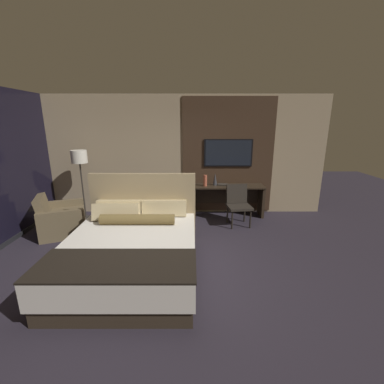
{
  "coord_description": "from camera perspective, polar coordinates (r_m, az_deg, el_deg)",
  "views": [
    {
      "loc": [
        0.43,
        -3.55,
        2.19
      ],
      "look_at": [
        0.41,
        1.08,
        0.92
      ],
      "focal_mm": 24.0,
      "sensor_mm": 36.0,
      "label": 1
    }
  ],
  "objects": [
    {
      "name": "floor_lamp",
      "position": [
        6.21,
        -23.46,
        6.11
      ],
      "size": [
        0.34,
        0.34,
        1.59
      ],
      "color": "#282623",
      "rests_on": "ground_plane"
    },
    {
      "name": "vase_short",
      "position": [
        6.04,
        5.36,
        2.89
      ],
      "size": [
        0.11,
        0.11,
        0.29
      ],
      "color": "#333338",
      "rests_on": "desk"
    },
    {
      "name": "vase_tall",
      "position": [
        5.94,
        3.17,
        2.56
      ],
      "size": [
        0.08,
        0.08,
        0.26
      ],
      "color": "#B2563D",
      "rests_on": "desk"
    },
    {
      "name": "desk_chair",
      "position": [
        5.67,
        10.39,
        -2.1
      ],
      "size": [
        0.55,
        0.55,
        0.87
      ],
      "rotation": [
        0.0,
        0.0,
        0.13
      ],
      "color": "#28231E",
      "rests_on": "ground_plane"
    },
    {
      "name": "book",
      "position": [
        6.07,
        7.05,
        1.63
      ],
      "size": [
        0.25,
        0.2,
        0.03
      ],
      "color": "#332D28",
      "rests_on": "desk"
    },
    {
      "name": "armchair_by_window",
      "position": [
        5.82,
        -26.82,
        -5.57
      ],
      "size": [
        1.06,
        1.08,
        0.81
      ],
      "rotation": [
        0.0,
        0.0,
        1.95
      ],
      "color": "brown",
      "rests_on": "ground_plane"
    },
    {
      "name": "ground_plane",
      "position": [
        4.19,
        -5.87,
        -16.24
      ],
      "size": [
        16.0,
        16.0,
        0.0
      ],
      "primitive_type": "plane",
      "color": "#28232D"
    },
    {
      "name": "wall_back_tv_panel",
      "position": [
        6.2,
        -2.24,
        8.01
      ],
      "size": [
        7.2,
        0.09,
        2.8
      ],
      "color": "tan",
      "rests_on": "ground_plane"
    },
    {
      "name": "desk",
      "position": [
        6.17,
        8.16,
        -0.68
      ],
      "size": [
        1.66,
        0.48,
        0.75
      ],
      "color": "#2D2319",
      "rests_on": "ground_plane"
    },
    {
      "name": "tv",
      "position": [
        6.17,
        8.27,
        8.59
      ],
      "size": [
        1.14,
        0.04,
        0.64
      ],
      "color": "black"
    },
    {
      "name": "bed",
      "position": [
        4.03,
        -12.94,
        -12.3
      ],
      "size": [
        1.9,
        2.22,
        1.31
      ],
      "color": "#33281E",
      "rests_on": "ground_plane"
    }
  ]
}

